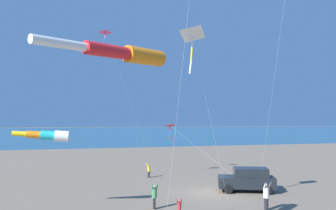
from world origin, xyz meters
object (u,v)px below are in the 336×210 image
person_adult_flyer (266,194)px  kite_windsock_yellow_midlevel (126,54)px  person_child_green_jacket (149,170)px  kite_delta_striped_overhead (105,33)px  parked_car (247,179)px  person_bystander_far (154,195)px  kite_delta_red_high_left (191,35)px  kite_delta_purple_drifting (170,126)px  person_child_grey_jacket (179,207)px  kite_windsock_black_fish_shape (49,136)px  cooler_box (228,184)px

person_adult_flyer → kite_windsock_yellow_midlevel: size_ratio=0.13×
person_child_green_jacket → kite_delta_striped_overhead: 13.58m
parked_car → person_adult_flyer: bearing=163.1°
person_child_green_jacket → person_bystander_far: (-11.37, 2.07, 0.12)m
kite_windsock_yellow_midlevel → kite_delta_striped_overhead: 18.19m
kite_delta_red_high_left → parked_car: bearing=-53.7°
person_bystander_far → kite_delta_purple_drifting: (12.70, -4.65, 4.16)m
person_child_green_jacket → kite_delta_purple_drifting: bearing=-62.5°
person_child_green_jacket → person_child_grey_jacket: (-13.68, 1.17, -0.14)m
kite_delta_purple_drifting → kite_windsock_black_fish_shape: 16.36m
kite_delta_red_high_left → kite_windsock_black_fish_shape: size_ratio=0.76×
person_child_grey_jacket → person_bystander_far: size_ratio=0.71×
person_adult_flyer → person_child_grey_jacket: (-0.15, 5.68, -0.35)m
person_child_grey_jacket → kite_delta_striped_overhead: bearing=15.5°
cooler_box → person_bystander_far: bearing=125.3°
cooler_box → kite_windsock_yellow_midlevel: size_ratio=0.04×
kite_windsock_yellow_midlevel → kite_delta_purple_drifting: 22.15m
person_adult_flyer → person_bystander_far: bearing=71.8°
cooler_box → kite_delta_striped_overhead: kite_delta_striped_overhead is taller
person_child_green_jacket → kite_delta_red_high_left: 16.33m
kite_windsock_black_fish_shape → parked_car: bearing=-80.4°
person_child_green_jacket → kite_windsock_yellow_midlevel: kite_windsock_yellow_midlevel is taller
parked_car → kite_windsock_black_fish_shape: (-2.44, 14.51, 3.69)m
person_adult_flyer → kite_windsock_yellow_midlevel: kite_windsock_yellow_midlevel is taller
cooler_box → person_bystander_far: person_bystander_far is taller
cooler_box → kite_windsock_yellow_midlevel: 18.72m
person_child_green_jacket → person_child_grey_jacket: size_ratio=1.22×
parked_car → person_child_grey_jacket: (-5.34, 7.26, -0.33)m
person_bystander_far → kite_windsock_yellow_midlevel: (-7.87, 2.97, 7.20)m
person_adult_flyer → person_child_green_jacket: (13.53, 4.52, -0.21)m
person_child_grey_jacket → person_bystander_far: person_bystander_far is taller
person_child_green_jacket → person_bystander_far: 11.55m
parked_car → kite_delta_purple_drifting: 11.08m
person_adult_flyer → kite_windsock_yellow_midlevel: (-5.71, 9.56, 7.11)m
kite_windsock_yellow_midlevel → person_adult_flyer: bearing=-59.1°
person_child_green_jacket → person_bystander_far: size_ratio=0.87×
kite_delta_red_high_left → person_adult_flyer: bearing=-97.6°
parked_car → person_child_green_jacket: parked_car is taller
parked_car → cooler_box: size_ratio=7.50×
person_child_grey_jacket → kite_windsock_yellow_midlevel: bearing=145.1°
person_child_grey_jacket → kite_delta_striped_overhead: kite_delta_striped_overhead is taller
person_child_green_jacket → kite_windsock_black_fish_shape: bearing=142.0°
cooler_box → person_child_grey_jacket: (-7.72, 6.73, 0.41)m
cooler_box → kite_delta_red_high_left: bearing=140.7°
person_bystander_far → kite_windsock_yellow_midlevel: 11.07m
person_adult_flyer → kite_delta_striped_overhead: (11.66, 8.96, 12.49)m
person_child_grey_jacket → kite_delta_purple_drifting: size_ratio=0.19×
kite_windsock_yellow_midlevel → kite_delta_red_high_left: (6.32, -4.92, 2.68)m
person_adult_flyer → person_child_green_jacket: bearing=18.5°
person_child_green_jacket → person_child_grey_jacket: person_child_green_jacket is taller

